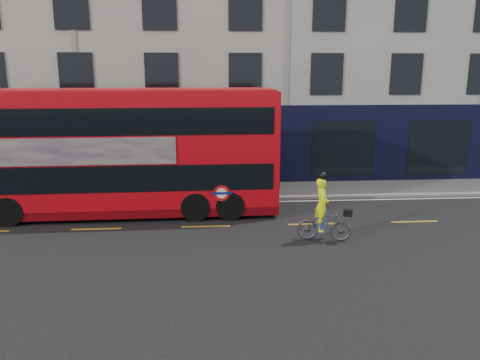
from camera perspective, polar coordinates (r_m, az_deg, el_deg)
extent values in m
plane|color=black|center=(16.57, 9.87, -6.95)|extent=(120.00, 120.00, 0.00)
cube|color=gray|center=(22.63, 5.97, -1.22)|extent=(60.00, 3.00, 0.12)
cube|color=slate|center=(21.21, 6.67, -2.20)|extent=(60.00, 0.12, 0.13)
cube|color=#ABA9A2|center=(28.42, 3.98, 16.84)|extent=(50.00, 10.00, 15.00)
cube|color=black|center=(23.68, 5.46, 4.22)|extent=(50.00, 0.08, 4.00)
cube|color=silver|center=(20.94, 6.81, -2.58)|extent=(58.00, 0.10, 0.01)
cube|color=#BE0710|center=(19.07, -14.35, 3.88)|extent=(12.32, 2.99, 4.41)
cube|color=#5F0308|center=(19.57, -13.96, -2.99)|extent=(12.31, 2.93, 0.33)
cube|color=black|center=(19.25, -14.19, 1.01)|extent=(11.83, 3.02, 1.00)
cube|color=black|center=(18.93, -14.54, 7.29)|extent=(11.83, 3.02, 1.00)
cube|color=#9D0B12|center=(18.86, -14.73, 10.56)|extent=(12.07, 2.87, 0.09)
cube|color=black|center=(19.24, 4.22, 1.37)|extent=(0.08, 2.51, 1.00)
cube|color=black|center=(18.93, 4.33, 7.67)|extent=(0.08, 2.51, 1.00)
cube|color=tan|center=(17.90, -18.60, 3.29)|extent=(6.69, 0.15, 1.00)
cylinder|color=red|center=(17.77, -2.26, -1.62)|extent=(0.62, 0.03, 0.62)
cylinder|color=white|center=(17.76, -2.26, -1.63)|extent=(0.40, 0.03, 0.40)
cube|color=#0C1459|center=(17.76, -2.26, -1.63)|extent=(0.78, 0.03, 0.10)
cylinder|color=black|center=(19.30, -1.46, -2.13)|extent=(1.16, 2.86, 1.12)
cylinder|color=black|center=(19.27, -5.44, -2.22)|extent=(1.16, 2.86, 1.12)
cylinder|color=black|center=(20.54, -25.14, -2.46)|extent=(1.16, 2.86, 1.12)
imported|color=#414346|center=(16.18, 10.20, -5.40)|extent=(1.90, 0.92, 1.10)
imported|color=#D8E105|center=(15.97, 9.94, -2.97)|extent=(0.57, 0.74, 1.81)
cube|color=black|center=(16.08, 13.02, -3.92)|extent=(0.33, 0.28, 0.22)
cube|color=navy|center=(16.14, 9.86, -5.01)|extent=(0.39, 0.45, 0.71)
sphere|color=black|center=(15.73, 10.08, 0.49)|extent=(0.26, 0.26, 0.26)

